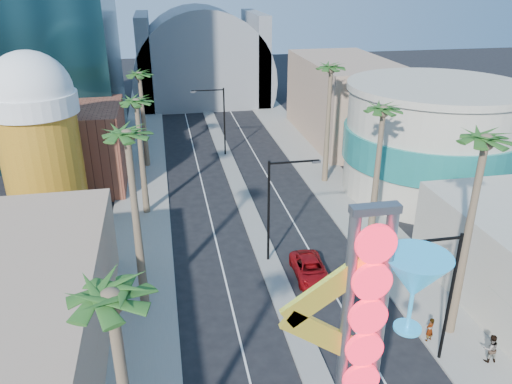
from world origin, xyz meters
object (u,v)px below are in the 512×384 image
red_pickup (310,269)px  pedestrian_a (430,329)px  neon_sign (383,325)px  pedestrian_b (490,348)px

red_pickup → pedestrian_a: (4.84, -7.84, 0.26)m
neon_sign → pedestrian_a: neon_sign is taller
neon_sign → pedestrian_a: bearing=44.8°
pedestrian_a → pedestrian_b: (2.42, -2.17, 0.08)m
pedestrian_a → pedestrian_b: pedestrian_b is taller
pedestrian_a → neon_sign: bearing=25.0°
red_pickup → pedestrian_a: pedestrian_a is taller
red_pickup → neon_sign: bearing=-94.5°
neon_sign → red_pickup: neon_sign is taller
red_pickup → pedestrian_a: 9.22m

